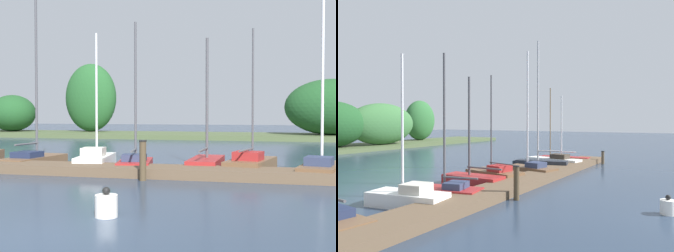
% 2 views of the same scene
% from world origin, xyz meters
% --- Properties ---
extents(ground, '(160.00, 160.00, 0.00)m').
position_xyz_m(ground, '(0.00, 0.00, 0.00)').
color(ground, '#28384C').
extents(dock_pier, '(28.92, 1.80, 0.35)m').
position_xyz_m(dock_pier, '(0.00, 8.63, 0.17)').
color(dock_pier, brown).
rests_on(dock_pier, ground).
extents(far_shore, '(68.73, 8.20, 7.31)m').
position_xyz_m(far_shore, '(-5.74, 34.91, 2.57)').
color(far_shore, '#4C5B38').
rests_on(far_shore, ground).
extents(sailboat_3, '(1.64, 3.90, 7.72)m').
position_xyz_m(sailboat_3, '(-6.23, 10.78, 0.37)').
color(sailboat_3, brown).
rests_on(sailboat_3, ground).
extents(sailboat_4, '(1.70, 3.36, 5.69)m').
position_xyz_m(sailboat_4, '(-3.17, 10.46, 0.37)').
color(sailboat_4, white).
rests_on(sailboat_4, ground).
extents(sailboat_5, '(1.78, 3.00, 6.00)m').
position_xyz_m(sailboat_5, '(-1.30, 10.06, 0.34)').
color(sailboat_5, maroon).
rests_on(sailboat_5, ground).
extents(sailboat_6, '(1.18, 3.44, 5.38)m').
position_xyz_m(sailboat_6, '(1.48, 10.92, 0.33)').
color(sailboat_6, maroon).
rests_on(sailboat_6, ground).
extents(sailboat_7, '(2.00, 3.55, 5.67)m').
position_xyz_m(sailboat_7, '(3.30, 10.76, 0.33)').
color(sailboat_7, brown).
rests_on(sailboat_7, ground).
extents(sailboat_8, '(1.90, 3.53, 7.32)m').
position_xyz_m(sailboat_8, '(5.85, 9.86, 0.39)').
color(sailboat_8, brown).
rests_on(sailboat_8, ground).
extents(mooring_piling_1, '(0.27, 0.27, 1.39)m').
position_xyz_m(mooring_piling_1, '(-0.18, 7.41, 0.70)').
color(mooring_piling_1, '#4C3D28').
rests_on(mooring_piling_1, ground).
extents(channel_buoy_1, '(0.51, 0.51, 0.68)m').
position_xyz_m(channel_buoy_1, '(0.63, 1.94, 0.26)').
color(channel_buoy_1, white).
rests_on(channel_buoy_1, ground).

